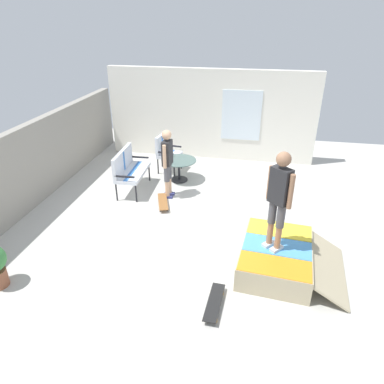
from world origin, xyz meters
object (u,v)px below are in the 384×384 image
object	(u,v)px
skateboard_by_bench	(163,202)
skateboard_spare	(214,302)
skate_ramp	(277,257)
patio_table	(179,166)
person_watching	(167,159)
person_skater	(279,195)
patio_chair_near_house	(166,150)
patio_bench	(128,167)

from	to	relation	value
skateboard_by_bench	skateboard_spare	xyz separation A→B (m)	(-2.85, -1.58, 0.00)
skate_ramp	patio_table	world-z (taller)	patio_table
person_watching	skateboard_by_bench	world-z (taller)	person_watching
person_skater	skateboard_spare	world-z (taller)	person_skater
person_skater	skateboard_spare	distance (m)	1.90
skate_ramp	patio_chair_near_house	xyz separation A→B (m)	(3.66, 2.94, 0.40)
patio_bench	skate_ramp	bearing A→B (deg)	-123.48
patio_bench	person_watching	bearing A→B (deg)	-97.44
skateboard_by_bench	patio_table	bearing A→B (deg)	-2.64
skate_ramp	skateboard_spare	bearing A→B (deg)	140.32
patio_table	person_skater	world-z (taller)	person_skater
skate_ramp	skateboard_spare	world-z (taller)	skate_ramp
skateboard_by_bench	skateboard_spare	bearing A→B (deg)	-151.05
skate_ramp	patio_table	distance (m)	3.96
skate_ramp	patio_table	size ratio (longest dim) A/B	2.07
patio_table	skate_ramp	bearing A→B (deg)	-141.86
skate_ramp	patio_chair_near_house	size ratio (longest dim) A/B	1.83
skate_ramp	patio_chair_near_house	bearing A→B (deg)	38.82
skateboard_by_bench	person_skater	bearing A→B (deg)	-126.63
skate_ramp	patio_table	xyz separation A→B (m)	(3.11, 2.44, 0.19)
patio_chair_near_house	patio_table	distance (m)	0.77
person_watching	person_skater	world-z (taller)	person_skater
patio_chair_near_house	person_watching	world-z (taller)	person_watching
patio_bench	person_skater	bearing A→B (deg)	-124.89
person_skater	skateboard_by_bench	xyz separation A→B (m)	(1.78, 2.40, -1.34)
skate_ramp	patio_bench	size ratio (longest dim) A/B	1.46
patio_chair_near_house	skateboard_by_bench	size ratio (longest dim) A/B	1.24
skate_ramp	skateboard_spare	xyz separation A→B (m)	(-1.12, 0.93, -0.13)
person_watching	skateboard_by_bench	size ratio (longest dim) A/B	1.99
patio_chair_near_house	patio_table	bearing A→B (deg)	-137.56
person_watching	patio_table	bearing A→B (deg)	-3.10
patio_chair_near_house	skateboard_spare	bearing A→B (deg)	-157.15
person_skater	skateboard_spare	size ratio (longest dim) A/B	2.09
patio_table	person_watching	bearing A→B (deg)	176.90
patio_bench	person_watching	xyz separation A→B (m)	(-0.13, -1.03, 0.33)
patio_table	skateboard_by_bench	size ratio (longest dim) A/B	1.10
patio_bench	patio_table	size ratio (longest dim) A/B	1.41
skate_ramp	person_skater	xyz separation A→B (m)	(-0.05, 0.11, 1.21)
skate_ramp	person_skater	world-z (taller)	person_skater
skateboard_by_bench	skate_ramp	bearing A→B (deg)	-124.64
patio_chair_near_house	person_watching	distance (m)	1.57
patio_bench	patio_table	distance (m)	1.35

